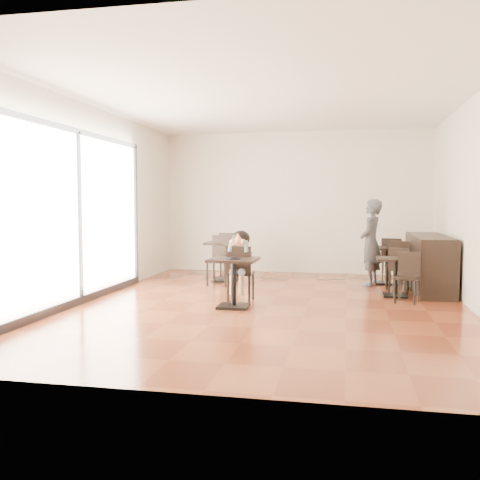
% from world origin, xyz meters
% --- Properties ---
extents(floor, '(6.00, 8.00, 0.01)m').
position_xyz_m(floor, '(0.00, 0.00, 0.00)').
color(floor, brown).
rests_on(floor, ground).
extents(ceiling, '(6.00, 8.00, 0.01)m').
position_xyz_m(ceiling, '(0.00, 0.00, 3.20)').
color(ceiling, white).
rests_on(ceiling, floor).
extents(wall_back, '(6.00, 0.01, 3.20)m').
position_xyz_m(wall_back, '(0.00, 4.00, 1.60)').
color(wall_back, beige).
rests_on(wall_back, floor).
extents(wall_front, '(6.00, 0.01, 3.20)m').
position_xyz_m(wall_front, '(0.00, -4.00, 1.60)').
color(wall_front, beige).
rests_on(wall_front, floor).
extents(wall_left, '(0.01, 8.00, 3.20)m').
position_xyz_m(wall_left, '(-3.00, 0.00, 1.60)').
color(wall_left, beige).
rests_on(wall_left, floor).
extents(wall_right, '(0.01, 8.00, 3.20)m').
position_xyz_m(wall_right, '(3.00, 0.00, 1.60)').
color(wall_right, beige).
rests_on(wall_right, floor).
extents(storefront_window, '(0.04, 4.50, 2.60)m').
position_xyz_m(storefront_window, '(-2.97, -0.50, 1.40)').
color(storefront_window, white).
rests_on(storefront_window, floor).
extents(child_table, '(0.71, 0.71, 0.75)m').
position_xyz_m(child_table, '(-0.51, -0.32, 0.38)').
color(child_table, black).
rests_on(child_table, floor).
extents(child_chair, '(0.41, 0.41, 0.91)m').
position_xyz_m(child_chair, '(-0.51, 0.23, 0.45)').
color(child_chair, black).
rests_on(child_chair, floor).
extents(child, '(0.41, 0.57, 1.14)m').
position_xyz_m(child, '(-0.51, 0.23, 0.57)').
color(child, gray).
rests_on(child, child_chair).
extents(plate, '(0.26, 0.26, 0.02)m').
position_xyz_m(plate, '(-0.51, -0.42, 0.76)').
color(plate, black).
rests_on(plate, child_table).
extents(pizza_slice, '(0.27, 0.20, 0.06)m').
position_xyz_m(pizza_slice, '(-0.51, 0.04, 0.99)').
color(pizza_slice, tan).
rests_on(pizza_slice, child).
extents(adult_patron, '(0.54, 0.69, 1.66)m').
position_xyz_m(adult_patron, '(1.62, 2.33, 0.83)').
color(adult_patron, '#3C3C41').
rests_on(adult_patron, floor).
extents(cafe_table_mid, '(0.80, 0.80, 0.66)m').
position_xyz_m(cafe_table_mid, '(1.99, 1.17, 0.33)').
color(cafe_table_mid, black).
rests_on(cafe_table_mid, floor).
extents(cafe_table_left, '(0.83, 0.83, 0.80)m').
position_xyz_m(cafe_table_left, '(-1.24, 2.34, 0.40)').
color(cafe_table_left, black).
rests_on(cafe_table_left, floor).
extents(cafe_table_back, '(0.84, 0.84, 0.73)m').
position_xyz_m(cafe_table_back, '(1.96, 2.63, 0.36)').
color(cafe_table_back, black).
rests_on(cafe_table_back, floor).
extents(chair_mid_a, '(0.45, 0.45, 0.80)m').
position_xyz_m(chair_mid_a, '(2.12, 1.72, 0.40)').
color(chair_mid_a, black).
rests_on(chair_mid_a, floor).
extents(chair_mid_b, '(0.45, 0.45, 0.80)m').
position_xyz_m(chair_mid_b, '(2.12, 0.62, 0.40)').
color(chair_mid_b, black).
rests_on(chair_mid_b, floor).
extents(chair_left_a, '(0.47, 0.47, 0.97)m').
position_xyz_m(chair_left_a, '(-1.24, 2.89, 0.48)').
color(chair_left_a, black).
rests_on(chair_left_a, floor).
extents(chair_left_b, '(0.47, 0.47, 0.97)m').
position_xyz_m(chair_left_b, '(-1.24, 1.79, 0.48)').
color(chair_left_b, black).
rests_on(chair_left_b, floor).
extents(chair_back_a, '(0.48, 0.48, 0.87)m').
position_xyz_m(chair_back_a, '(2.10, 3.18, 0.44)').
color(chair_back_a, black).
rests_on(chair_back_a, floor).
extents(chair_back_b, '(0.48, 0.48, 0.87)m').
position_xyz_m(chair_back_b, '(2.10, 2.08, 0.44)').
color(chair_back_b, black).
rests_on(chair_back_b, floor).
extents(service_counter, '(0.60, 2.40, 1.00)m').
position_xyz_m(service_counter, '(2.65, 2.00, 0.50)').
color(service_counter, black).
rests_on(service_counter, floor).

